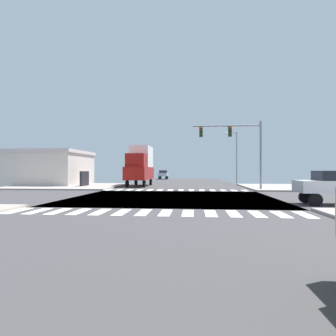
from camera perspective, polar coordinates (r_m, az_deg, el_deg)
The scene contains 10 objects.
ground at distance 20.23m, azimuth 0.89°, elevation -5.93°, with size 90.00×90.00×0.05m.
sidewalk_corner_ne at distance 34.11m, azimuth 24.94°, elevation -3.49°, with size 12.00×12.00×0.14m.
sidewalk_corner_nw at distance 35.26m, azimuth -19.13°, elevation -3.41°, with size 12.00×12.00×0.14m.
crosswalk_near at distance 13.04m, azimuth -2.70°, elevation -8.84°, with size 13.50×2.00×0.01m.
crosswalk_far at distance 27.50m, azimuth 1.53°, elevation -4.41°, with size 13.50×2.00×0.01m.
traffic_signal_mast at distance 28.20m, azimuth 13.01°, elevation 5.57°, with size 6.50×0.55×6.58m.
street_lamp at distance 42.49m, azimuth 13.15°, elevation 3.06°, with size 1.78×0.32×7.44m.
bank_building at distance 40.70m, azimuth -26.11°, elevation -0.02°, with size 16.28×8.71×4.34m.
sedan_queued_2 at distance 60.55m, azimuth -0.94°, elevation -1.19°, with size 1.80×4.30×1.88m.
box_truck_leading_2 at distance 34.80m, azimuth -5.56°, elevation 0.64°, with size 2.40×7.20×4.85m.
Camera 1 is at (1.53, -20.08, 1.91)m, focal length 30.64 mm.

